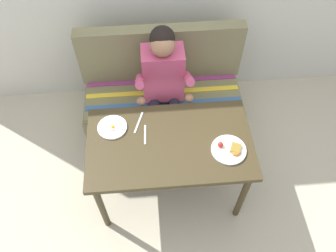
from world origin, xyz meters
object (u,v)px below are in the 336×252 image
(table, at_px, (170,148))
(person, at_px, (163,81))
(couch, at_px, (163,98))
(fork, at_px, (145,135))
(plate_breakfast, at_px, (229,150))
(plate_eggs, at_px, (112,127))
(knife, at_px, (139,122))

(table, height_order, person, person)
(couch, bearing_deg, fork, -104.21)
(plate_breakfast, xyz_separation_m, plate_eggs, (-0.83, 0.27, -0.00))
(person, height_order, knife, person)
(person, relative_size, plate_breakfast, 4.87)
(table, height_order, plate_eggs, plate_eggs)
(table, relative_size, couch, 0.83)
(couch, xyz_separation_m, person, (-0.00, -0.17, 0.41))
(fork, bearing_deg, plate_eggs, 163.89)
(fork, relative_size, knife, 0.85)
(plate_eggs, bearing_deg, person, 46.18)
(person, relative_size, plate_eggs, 5.52)
(couch, distance_m, person, 0.45)
(person, height_order, fork, person)
(table, distance_m, knife, 0.30)
(table, distance_m, plate_eggs, 0.45)
(couch, relative_size, fork, 8.47)
(plate_eggs, relative_size, fork, 1.29)
(plate_breakfast, height_order, knife, plate_breakfast)
(couch, distance_m, knife, 0.73)
(table, xyz_separation_m, knife, (-0.22, 0.19, 0.08))
(knife, bearing_deg, plate_eggs, -151.19)
(couch, distance_m, plate_breakfast, 1.05)
(table, xyz_separation_m, fork, (-0.17, 0.08, 0.08))
(couch, relative_size, plate_eggs, 6.56)
(couch, height_order, knife, couch)
(couch, xyz_separation_m, plate_breakfast, (0.41, -0.87, 0.41))
(plate_eggs, distance_m, knife, 0.20)
(table, relative_size, person, 0.99)
(person, bearing_deg, plate_eggs, -133.82)
(couch, height_order, person, person)
(table, xyz_separation_m, plate_eggs, (-0.41, 0.16, 0.09))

